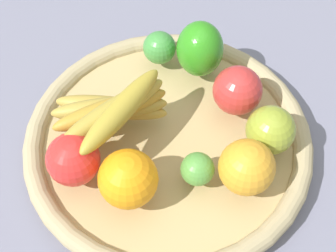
{
  "coord_description": "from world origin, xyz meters",
  "views": [
    {
      "loc": [
        -0.26,
        -0.31,
        0.64
      ],
      "look_at": [
        0.0,
        0.0,
        0.06
      ],
      "focal_mm": 53.61,
      "sensor_mm": 36.0,
      "label": 1
    }
  ],
  "objects_px": {
    "orange_0": "(128,179)",
    "apple_0": "(73,159)",
    "lime_1": "(159,48)",
    "orange_1": "(247,167)",
    "banana_bunch": "(113,109)",
    "lime_0": "(198,169)",
    "bell_pepper": "(200,49)",
    "apple_1": "(237,90)",
    "apple_2": "(271,130)"
  },
  "relations": [
    {
      "from": "banana_bunch",
      "to": "orange_1",
      "type": "height_order",
      "value": "banana_bunch"
    },
    {
      "from": "lime_1",
      "to": "bell_pepper",
      "type": "xyz_separation_m",
      "value": [
        0.03,
        -0.05,
        0.02
      ]
    },
    {
      "from": "orange_0",
      "to": "apple_0",
      "type": "xyz_separation_m",
      "value": [
        -0.04,
        0.07,
        -0.0
      ]
    },
    {
      "from": "bell_pepper",
      "to": "orange_1",
      "type": "xyz_separation_m",
      "value": [
        -0.09,
        -0.19,
        -0.01
      ]
    },
    {
      "from": "orange_0",
      "to": "lime_1",
      "type": "distance_m",
      "value": 0.24
    },
    {
      "from": "lime_0",
      "to": "banana_bunch",
      "type": "distance_m",
      "value": 0.14
    },
    {
      "from": "orange_0",
      "to": "apple_0",
      "type": "relative_size",
      "value": 1.08
    },
    {
      "from": "lime_0",
      "to": "bell_pepper",
      "type": "height_order",
      "value": "bell_pepper"
    },
    {
      "from": "banana_bunch",
      "to": "apple_1",
      "type": "height_order",
      "value": "banana_bunch"
    },
    {
      "from": "bell_pepper",
      "to": "apple_1",
      "type": "relative_size",
      "value": 1.23
    },
    {
      "from": "lime_0",
      "to": "lime_1",
      "type": "height_order",
      "value": "lime_1"
    },
    {
      "from": "lime_1",
      "to": "banana_bunch",
      "type": "relative_size",
      "value": 0.31
    },
    {
      "from": "apple_0",
      "to": "apple_1",
      "type": "bearing_deg",
      "value": -12.28
    },
    {
      "from": "orange_1",
      "to": "apple_2",
      "type": "distance_m",
      "value": 0.07
    },
    {
      "from": "orange_0",
      "to": "banana_bunch",
      "type": "bearing_deg",
      "value": 63.82
    },
    {
      "from": "apple_0",
      "to": "apple_1",
      "type": "xyz_separation_m",
      "value": [
        0.25,
        -0.05,
        0.0
      ]
    },
    {
      "from": "lime_0",
      "to": "orange_0",
      "type": "distance_m",
      "value": 0.09
    },
    {
      "from": "lime_1",
      "to": "banana_bunch",
      "type": "bearing_deg",
      "value": -154.6
    },
    {
      "from": "lime_1",
      "to": "apple_2",
      "type": "relative_size",
      "value": 0.76
    },
    {
      "from": "lime_1",
      "to": "orange_0",
      "type": "bearing_deg",
      "value": -138.39
    },
    {
      "from": "lime_0",
      "to": "orange_1",
      "type": "bearing_deg",
      "value": -44.78
    },
    {
      "from": "orange_1",
      "to": "apple_2",
      "type": "bearing_deg",
      "value": 18.0
    },
    {
      "from": "lime_0",
      "to": "orange_0",
      "type": "relative_size",
      "value": 0.59
    },
    {
      "from": "bell_pepper",
      "to": "apple_2",
      "type": "distance_m",
      "value": 0.17
    },
    {
      "from": "orange_1",
      "to": "apple_0",
      "type": "bearing_deg",
      "value": 137.2
    },
    {
      "from": "lime_1",
      "to": "orange_1",
      "type": "height_order",
      "value": "orange_1"
    },
    {
      "from": "banana_bunch",
      "to": "lime_1",
      "type": "bearing_deg",
      "value": 25.4
    },
    {
      "from": "banana_bunch",
      "to": "apple_0",
      "type": "relative_size",
      "value": 2.34
    },
    {
      "from": "lime_0",
      "to": "bell_pepper",
      "type": "distance_m",
      "value": 0.2
    },
    {
      "from": "orange_0",
      "to": "apple_2",
      "type": "xyz_separation_m",
      "value": [
        0.2,
        -0.06,
        -0.0
      ]
    },
    {
      "from": "orange_1",
      "to": "apple_1",
      "type": "distance_m",
      "value": 0.13
    },
    {
      "from": "lime_1",
      "to": "bell_pepper",
      "type": "height_order",
      "value": "bell_pepper"
    },
    {
      "from": "apple_0",
      "to": "apple_2",
      "type": "xyz_separation_m",
      "value": [
        0.23,
        -0.13,
        -0.0
      ]
    },
    {
      "from": "orange_0",
      "to": "apple_1",
      "type": "xyz_separation_m",
      "value": [
        0.21,
        0.02,
        -0.0
      ]
    },
    {
      "from": "apple_0",
      "to": "bell_pepper",
      "type": "bearing_deg",
      "value": 8.13
    },
    {
      "from": "lime_1",
      "to": "apple_0",
      "type": "distance_m",
      "value": 0.24
    },
    {
      "from": "bell_pepper",
      "to": "apple_0",
      "type": "bearing_deg",
      "value": 133.72
    },
    {
      "from": "bell_pepper",
      "to": "banana_bunch",
      "type": "bearing_deg",
      "value": 128.5
    },
    {
      "from": "banana_bunch",
      "to": "apple_2",
      "type": "relative_size",
      "value": 2.46
    },
    {
      "from": "lime_1",
      "to": "banana_bunch",
      "type": "xyz_separation_m",
      "value": [
        -0.13,
        -0.06,
        0.02
      ]
    },
    {
      "from": "orange_0",
      "to": "bell_pepper",
      "type": "distance_m",
      "value": 0.24
    },
    {
      "from": "apple_1",
      "to": "apple_0",
      "type": "bearing_deg",
      "value": 167.72
    },
    {
      "from": "bell_pepper",
      "to": "apple_2",
      "type": "height_order",
      "value": "bell_pepper"
    },
    {
      "from": "apple_0",
      "to": "apple_2",
      "type": "relative_size",
      "value": 1.05
    },
    {
      "from": "orange_1",
      "to": "lime_0",
      "type": "bearing_deg",
      "value": 135.22
    },
    {
      "from": "lime_1",
      "to": "banana_bunch",
      "type": "height_order",
      "value": "banana_bunch"
    },
    {
      "from": "orange_0",
      "to": "lime_1",
      "type": "xyz_separation_m",
      "value": [
        0.18,
        0.16,
        -0.01
      ]
    },
    {
      "from": "apple_1",
      "to": "apple_2",
      "type": "relative_size",
      "value": 1.05
    },
    {
      "from": "lime_0",
      "to": "orange_0",
      "type": "height_order",
      "value": "orange_0"
    },
    {
      "from": "orange_0",
      "to": "orange_1",
      "type": "bearing_deg",
      "value": -32.82
    }
  ]
}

